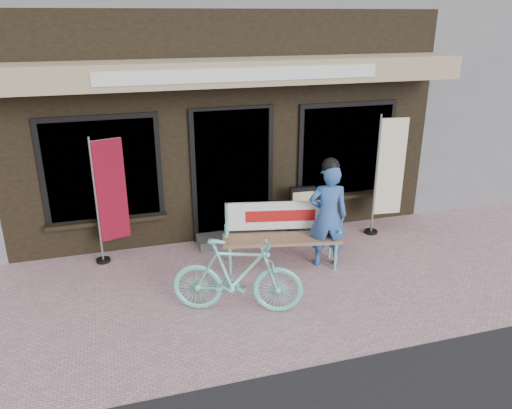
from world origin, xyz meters
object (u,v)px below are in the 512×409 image
object	(u,v)px
bench	(281,229)
nobori_red	(109,198)
person	(328,214)
nobori_cream	(388,174)
menu_stand	(302,211)
bicycle	(237,276)

from	to	relation	value
bench	nobori_red	distance (m)	2.57
nobori_red	person	bearing A→B (deg)	-36.74
person	nobori_cream	bearing A→B (deg)	44.92
bench	person	bearing A→B (deg)	-8.97
nobori_cream	menu_stand	distance (m)	1.54
bench	menu_stand	distance (m)	1.10
bench	bicycle	distance (m)	1.45
nobori_cream	menu_stand	size ratio (longest dim) A/B	2.38
person	menu_stand	size ratio (longest dim) A/B	1.93
person	menu_stand	xyz separation A→B (m)	(0.04, 1.10, -0.37)
nobori_red	menu_stand	world-z (taller)	nobori_red
nobori_cream	bicycle	bearing A→B (deg)	-145.32
bench	nobori_cream	world-z (taller)	nobori_cream
bicycle	nobori_red	distance (m)	2.46
nobori_cream	nobori_red	bearing A→B (deg)	-177.74
person	bicycle	xyz separation A→B (m)	(-1.58, -0.85, -0.32)
nobori_red	menu_stand	distance (m)	3.11
nobori_red	bicycle	bearing A→B (deg)	-70.34
person	menu_stand	distance (m)	1.16
person	nobori_cream	size ratio (longest dim) A/B	0.81
menu_stand	nobori_cream	bearing A→B (deg)	-7.99
person	bicycle	distance (m)	1.82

